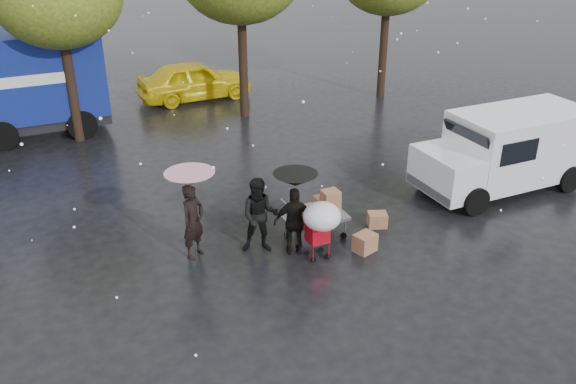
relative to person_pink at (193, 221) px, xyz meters
name	(u,v)px	position (x,y,z in m)	size (l,w,h in m)	color
ground	(301,261)	(2.10, -1.26, -0.88)	(90.00, 90.00, 0.00)	black
person_pink	(193,221)	(0.00, 0.00, 0.00)	(0.65, 0.42, 1.77)	black
person_middle	(260,216)	(1.45, -0.43, 0.03)	(0.88, 0.69, 1.82)	black
person_black	(295,221)	(2.12, -0.87, -0.06)	(0.97, 0.40, 1.65)	black
umbrella_pink	(190,179)	(0.00, 0.00, 1.05)	(1.11, 1.11, 2.09)	#4C4C4C
umbrella_black	(295,180)	(2.12, -0.87, 0.98)	(1.00, 1.00, 2.02)	#4C4C4C
vendor_cart	(319,211)	(2.95, -0.47, -0.16)	(1.52, 0.80, 1.27)	slate
shopping_cart	(321,219)	(2.51, -1.42, 0.18)	(0.84, 0.84, 1.46)	#B30A17
white_van	(508,149)	(8.98, -0.15, 0.28)	(4.91, 2.18, 2.20)	white
box_ground_near	(365,243)	(3.63, -1.49, -0.66)	(0.49, 0.39, 0.44)	#996142
box_ground_far	(377,220)	(4.53, -0.60, -0.70)	(0.47, 0.36, 0.36)	#996142
yellow_taxi	(194,81)	(3.53, 11.54, -0.11)	(1.82, 4.52, 1.54)	yellow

